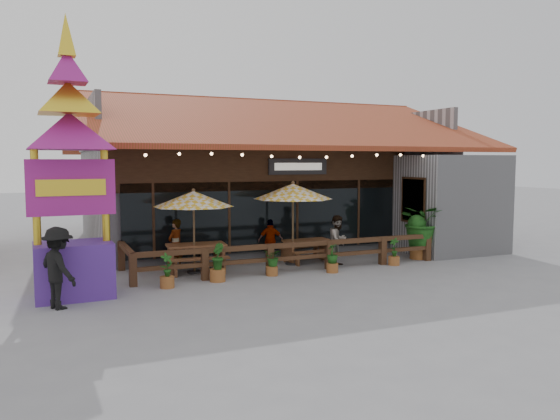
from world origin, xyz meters
name	(u,v)px	position (x,y,z in m)	size (l,w,h in m)	color
ground	(335,265)	(0.00, 0.00, 0.00)	(100.00, 100.00, 0.00)	gray
restaurant_building	(267,188)	(0.26, 6.61, 2.21)	(15.50, 14.73, 6.09)	#A8A8AD
patio_railing	(274,252)	(-2.25, -0.27, 0.61)	(10.00, 2.60, 0.92)	#4A2D1A
umbrella_left	(194,199)	(-4.51, 0.63, 2.24)	(3.20, 3.20, 2.57)	brown
umbrella_right	(293,192)	(-1.19, 0.71, 2.39)	(3.31, 3.31, 2.74)	brown
picnic_table_left	(196,253)	(-4.40, 0.83, 0.58)	(1.88, 1.66, 0.86)	brown
picnic_table_right	(307,247)	(-0.56, 0.94, 0.51)	(1.60, 1.40, 0.75)	brown
thai_sign_tower	(69,139)	(-8.01, -1.10, 3.93)	(2.83, 2.83, 7.43)	#4F268D
tropical_plant	(419,222)	(3.26, -0.09, 1.27)	(1.93, 2.04, 2.22)	brown
diner_a	(176,245)	(-4.94, 1.28, 0.80)	(0.58, 0.38, 1.60)	#382112
diner_b	(338,241)	(0.04, -0.12, 0.82)	(0.80, 0.62, 1.65)	#382112
diner_c	(271,241)	(-1.68, 1.43, 0.72)	(0.84, 0.35, 1.44)	#382112
pedestrian	(58,268)	(-8.39, -2.10, 0.95)	(1.22, 0.70, 1.89)	black
planter_a	(167,273)	(-5.69, -1.02, 0.40)	(0.39, 0.39, 0.95)	brown
planter_b	(217,264)	(-4.22, -0.80, 0.49)	(0.44, 0.44, 1.09)	brown
planter_c	(272,260)	(-2.51, -0.68, 0.48)	(0.65, 0.61, 0.85)	brown
planter_d	(332,259)	(-0.64, -0.99, 0.43)	(0.45, 0.45, 0.88)	brown
planter_e	(394,254)	(1.78, -0.75, 0.38)	(0.37, 0.37, 0.90)	brown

